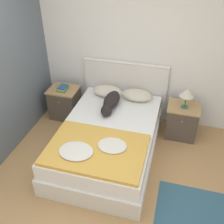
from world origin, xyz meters
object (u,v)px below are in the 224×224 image
(pillow_right, at_px, (137,95))
(nightstand_right, at_px, (182,121))
(dog, at_px, (111,102))
(bed, at_px, (108,140))
(book_stack, at_px, (63,88))
(pillow_left, at_px, (107,91))
(nightstand_left, at_px, (65,103))
(table_lamp, at_px, (187,93))

(pillow_right, bearing_deg, nightstand_right, -6.22)
(nightstand_right, xyz_separation_m, dog, (-1.13, -0.26, 0.33))
(pillow_right, xyz_separation_m, dog, (-0.35, -0.35, 0.01))
(bed, distance_m, pillow_right, 0.93)
(nightstand_right, bearing_deg, book_stack, -179.55)
(pillow_left, bearing_deg, nightstand_left, -173.78)
(nightstand_right, relative_size, table_lamp, 1.72)
(nightstand_left, height_order, pillow_right, pillow_right)
(book_stack, height_order, table_lamp, table_lamp)
(nightstand_left, bearing_deg, pillow_right, 3.74)
(bed, relative_size, dog, 2.76)
(dog, xyz_separation_m, book_stack, (-0.94, 0.25, -0.02))
(nightstand_right, relative_size, dog, 0.75)
(dog, bearing_deg, pillow_left, 115.29)
(pillow_right, relative_size, dog, 0.66)
(bed, height_order, nightstand_right, nightstand_right)
(book_stack, bearing_deg, nightstand_left, 92.07)
(bed, height_order, pillow_right, pillow_right)
(book_stack, relative_size, table_lamp, 0.72)
(bed, bearing_deg, nightstand_left, 144.32)
(pillow_right, bearing_deg, table_lamp, -8.21)
(table_lamp, bearing_deg, pillow_left, 175.06)
(bed, height_order, book_stack, book_stack)
(dog, height_order, table_lamp, table_lamp)
(dog, xyz_separation_m, table_lamp, (1.13, 0.24, 0.21))
(pillow_left, height_order, pillow_right, same)
(bed, xyz_separation_m, nightstand_left, (-1.04, 0.74, 0.03))
(nightstand_right, height_order, book_stack, book_stack)
(bed, distance_m, nightstand_right, 1.28)
(pillow_right, relative_size, book_stack, 2.09)
(nightstand_left, height_order, nightstand_right, same)
(nightstand_right, distance_m, book_stack, 2.09)
(pillow_left, bearing_deg, table_lamp, -4.94)
(nightstand_right, relative_size, book_stack, 2.39)
(nightstand_right, xyz_separation_m, book_stack, (-2.07, -0.02, 0.31))
(pillow_left, bearing_deg, bed, -72.63)
(nightstand_left, bearing_deg, dog, -15.60)
(nightstand_left, distance_m, book_stack, 0.31)
(dog, bearing_deg, nightstand_left, 164.40)
(nightstand_left, relative_size, pillow_right, 1.14)
(nightstand_left, bearing_deg, pillow_left, 6.22)
(book_stack, bearing_deg, nightstand_right, 0.45)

